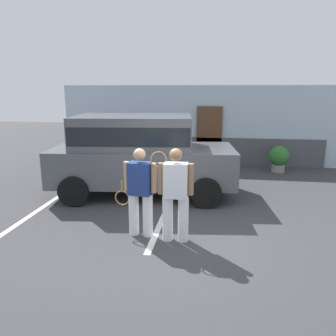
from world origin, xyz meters
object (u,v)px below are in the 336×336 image
Objects in this scene: tennis_player_man at (140,191)px; potted_plant_by_porch at (279,158)px; tennis_player_woman at (175,194)px; parked_suv at (139,151)px.

potted_plant_by_porch is (3.42, 5.46, -0.38)m from tennis_player_man.
tennis_player_man is 0.69m from tennis_player_woman.
parked_suv reaches higher than tennis_player_man.
parked_suv is 2.88m from tennis_player_woman.
potted_plant_by_porch is (2.74, 5.59, -0.41)m from tennis_player_woman.
parked_suv is 2.53m from tennis_player_man.
tennis_player_man is (0.59, -2.45, -0.28)m from parked_suv.
tennis_player_man is 0.98× the size of tennis_player_woman.
potted_plant_by_porch is (4.01, 3.01, -0.66)m from parked_suv.
tennis_player_man is at bearing -12.70° from tennis_player_woman.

